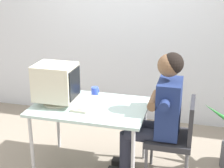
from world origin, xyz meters
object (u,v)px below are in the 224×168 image
desk_mug (95,92)px  desk (90,111)px  person_seated (158,111)px  keyboard (86,103)px  crt_monitor (56,83)px  office_chair (176,134)px

desk_mug → desk: bearing=-84.0°
person_seated → desk_mug: 0.74m
desk_mug → keyboard: bearing=-94.4°
desk_mug → person_seated: bearing=-16.3°
keyboard → crt_monitor: bearing=-169.9°
desk → crt_monitor: crt_monitor is taller
crt_monitor → office_chair: size_ratio=0.48×
person_seated → office_chair: bearing=-0.0°
keyboard → person_seated: person_seated is taller
keyboard → desk_mug: desk_mug is taller
desk → office_chair: 0.88m
person_seated → desk_mug: size_ratio=12.48×
keyboard → desk_mug: bearing=85.6°
desk → keyboard: keyboard is taller
desk → office_chair: (0.86, 0.04, -0.17)m
desk → person_seated: (0.68, 0.04, 0.06)m
keyboard → office_chair: (0.91, 0.03, -0.25)m
desk → desk_mug: size_ratio=10.87×
desk_mug → crt_monitor: bearing=-137.2°
crt_monitor → desk_mug: size_ratio=3.94×
office_chair → person_seated: 0.30m
keyboard → desk_mug: 0.24m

